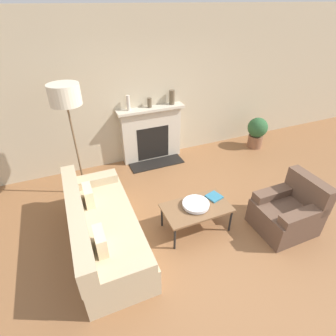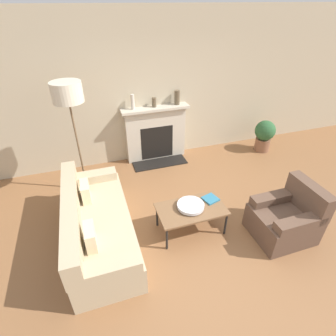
{
  "view_description": "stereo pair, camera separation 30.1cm",
  "coord_description": "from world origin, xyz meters",
  "px_view_note": "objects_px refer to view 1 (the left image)",
  "views": [
    {
      "loc": [
        -1.61,
        -2.28,
        2.96
      ],
      "look_at": [
        -0.11,
        1.29,
        0.45
      ],
      "focal_mm": 28.0,
      "sensor_mm": 36.0,
      "label": 1
    },
    {
      "loc": [
        -1.32,
        -2.38,
        2.96
      ],
      "look_at": [
        -0.11,
        1.29,
        0.45
      ],
      "focal_mm": 28.0,
      "sensor_mm": 36.0,
      "label": 2
    }
  ],
  "objects_px": {
    "bowl": "(196,204)",
    "book": "(214,197)",
    "fireplace": "(152,135)",
    "coffee_table": "(197,209)",
    "potted_plant": "(257,131)",
    "mantel_vase_left": "(128,103)",
    "mantel_vase_center_right": "(172,97)",
    "couch": "(102,229)",
    "mantel_vase_center_left": "(150,103)",
    "floor_lamp": "(66,102)",
    "armchair_near": "(288,212)"
  },
  "relations": [
    {
      "from": "bowl",
      "to": "mantel_vase_left",
      "type": "xyz_separation_m",
      "value": [
        -0.32,
        2.24,
        0.84
      ]
    },
    {
      "from": "bowl",
      "to": "book",
      "type": "bearing_deg",
      "value": 11.93
    },
    {
      "from": "floor_lamp",
      "to": "mantel_vase_center_right",
      "type": "bearing_deg",
      "value": 19.44
    },
    {
      "from": "mantel_vase_left",
      "to": "mantel_vase_center_left",
      "type": "xyz_separation_m",
      "value": [
        0.42,
        0.0,
        -0.05
      ]
    },
    {
      "from": "armchair_near",
      "to": "mantel_vase_center_right",
      "type": "distance_m",
      "value": 3.01
    },
    {
      "from": "armchair_near",
      "to": "fireplace",
      "type": "bearing_deg",
      "value": -157.07
    },
    {
      "from": "fireplace",
      "to": "armchair_near",
      "type": "height_order",
      "value": "fireplace"
    },
    {
      "from": "bowl",
      "to": "book",
      "type": "xyz_separation_m",
      "value": [
        0.35,
        0.07,
        -0.03
      ]
    },
    {
      "from": "mantel_vase_left",
      "to": "mantel_vase_center_right",
      "type": "xyz_separation_m",
      "value": [
        0.9,
        0.0,
        -0.0
      ]
    },
    {
      "from": "fireplace",
      "to": "mantel_vase_left",
      "type": "xyz_separation_m",
      "value": [
        -0.44,
        0.01,
        0.74
      ]
    },
    {
      "from": "armchair_near",
      "to": "potted_plant",
      "type": "xyz_separation_m",
      "value": [
        1.24,
        2.3,
        0.1
      ]
    },
    {
      "from": "bowl",
      "to": "mantel_vase_center_left",
      "type": "relative_size",
      "value": 2.14
    },
    {
      "from": "potted_plant",
      "to": "mantel_vase_center_left",
      "type": "bearing_deg",
      "value": 169.25
    },
    {
      "from": "fireplace",
      "to": "coffee_table",
      "type": "height_order",
      "value": "fireplace"
    },
    {
      "from": "floor_lamp",
      "to": "coffee_table",
      "type": "bearing_deg",
      "value": -47.36
    },
    {
      "from": "couch",
      "to": "potted_plant",
      "type": "height_order",
      "value": "couch"
    },
    {
      "from": "fireplace",
      "to": "bowl",
      "type": "distance_m",
      "value": 2.23
    },
    {
      "from": "potted_plant",
      "to": "coffee_table",
      "type": "bearing_deg",
      "value": -144.48
    },
    {
      "from": "floor_lamp",
      "to": "potted_plant",
      "type": "xyz_separation_m",
      "value": [
        3.94,
        0.25,
        -1.28
      ]
    },
    {
      "from": "fireplace",
      "to": "couch",
      "type": "relative_size",
      "value": 0.67
    },
    {
      "from": "couch",
      "to": "bowl",
      "type": "relative_size",
      "value": 5.23
    },
    {
      "from": "armchair_near",
      "to": "mantel_vase_center_left",
      "type": "relative_size",
      "value": 4.55
    },
    {
      "from": "mantel_vase_center_left",
      "to": "bowl",
      "type": "bearing_deg",
      "value": -92.69
    },
    {
      "from": "mantel_vase_center_left",
      "to": "mantel_vase_center_right",
      "type": "distance_m",
      "value": 0.48
    },
    {
      "from": "couch",
      "to": "book",
      "type": "bearing_deg",
      "value": -94.41
    },
    {
      "from": "fireplace",
      "to": "potted_plant",
      "type": "relative_size",
      "value": 1.93
    },
    {
      "from": "couch",
      "to": "coffee_table",
      "type": "relative_size",
      "value": 2.09
    },
    {
      "from": "coffee_table",
      "to": "armchair_near",
      "type": "bearing_deg",
      "value": -21.53
    },
    {
      "from": "armchair_near",
      "to": "coffee_table",
      "type": "xyz_separation_m",
      "value": [
        -1.28,
        0.5,
        0.08
      ]
    },
    {
      "from": "fireplace",
      "to": "mantel_vase_center_left",
      "type": "height_order",
      "value": "mantel_vase_center_left"
    },
    {
      "from": "bowl",
      "to": "mantel_vase_center_right",
      "type": "xyz_separation_m",
      "value": [
        0.58,
        2.24,
        0.83
      ]
    },
    {
      "from": "fireplace",
      "to": "mantel_vase_left",
      "type": "height_order",
      "value": "mantel_vase_left"
    },
    {
      "from": "bowl",
      "to": "book",
      "type": "relative_size",
      "value": 1.54
    },
    {
      "from": "couch",
      "to": "potted_plant",
      "type": "relative_size",
      "value": 2.88
    },
    {
      "from": "bowl",
      "to": "book",
      "type": "height_order",
      "value": "bowl"
    },
    {
      "from": "floor_lamp",
      "to": "mantel_vase_left",
      "type": "distance_m",
      "value": 1.36
    },
    {
      "from": "couch",
      "to": "mantel_vase_center_right",
      "type": "bearing_deg",
      "value": -43.41
    },
    {
      "from": "fireplace",
      "to": "floor_lamp",
      "type": "relative_size",
      "value": 0.71
    },
    {
      "from": "fireplace",
      "to": "coffee_table",
      "type": "xyz_separation_m",
      "value": [
        -0.11,
        -2.24,
        -0.17
      ]
    },
    {
      "from": "armchair_near",
      "to": "coffee_table",
      "type": "relative_size",
      "value": 0.85
    },
    {
      "from": "armchair_near",
      "to": "mantel_vase_left",
      "type": "bearing_deg",
      "value": -149.89
    },
    {
      "from": "fireplace",
      "to": "armchair_near",
      "type": "distance_m",
      "value": 2.99
    },
    {
      "from": "couch",
      "to": "mantel_vase_center_right",
      "type": "relative_size",
      "value": 7.32
    },
    {
      "from": "coffee_table",
      "to": "mantel_vase_center_left",
      "type": "bearing_deg",
      "value": 87.45
    },
    {
      "from": "fireplace",
      "to": "potted_plant",
      "type": "distance_m",
      "value": 2.45
    },
    {
      "from": "armchair_near",
      "to": "book",
      "type": "xyz_separation_m",
      "value": [
        -0.93,
        0.6,
        0.13
      ]
    },
    {
      "from": "book",
      "to": "potted_plant",
      "type": "bearing_deg",
      "value": 22.06
    },
    {
      "from": "floor_lamp",
      "to": "potted_plant",
      "type": "bearing_deg",
      "value": 3.61
    },
    {
      "from": "fireplace",
      "to": "coffee_table",
      "type": "distance_m",
      "value": 2.25
    },
    {
      "from": "mantel_vase_center_left",
      "to": "fireplace",
      "type": "bearing_deg",
      "value": -45.18
    }
  ]
}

